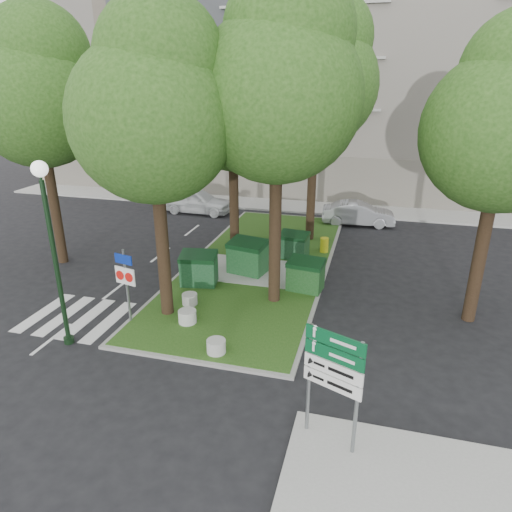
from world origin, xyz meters
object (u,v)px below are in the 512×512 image
(tree_street_left, at_px, (38,89))
(dumpster_d, at_px, (306,275))
(bollard_left, at_px, (190,299))
(tree_median_far, at_px, (319,72))
(dumpster_c, at_px, (294,245))
(street_lamp, at_px, (51,235))
(tree_median_near_left, at_px, (155,104))
(car_white, at_px, (197,201))
(litter_bin, at_px, (324,245))
(bollard_mid, at_px, (187,316))
(tree_median_near_right, at_px, (281,80))
(tree_median_mid, at_px, (235,105))
(directional_sign, at_px, (334,371))
(car_silver, at_px, (358,214))
(dumpster_a, at_px, (199,269))
(bollard_right, at_px, (216,346))
(dumpster_b, at_px, (248,257))
(tree_street_right, at_px, (509,116))
(traffic_sign_pole, at_px, (126,277))

(tree_street_left, xyz_separation_m, dumpster_d, (11.41, -0.34, -6.91))
(tree_street_left, relative_size, bollard_left, 19.19)
(tree_median_far, distance_m, dumpster_c, 8.19)
(street_lamp, bearing_deg, tree_median_near_left, 47.62)
(dumpster_d, relative_size, car_white, 0.34)
(dumpster_d, distance_m, litter_bin, 4.47)
(bollard_mid, distance_m, car_white, 14.43)
(tree_median_near_right, bearing_deg, tree_median_mid, 123.69)
(tree_median_near_left, bearing_deg, directional_sign, -37.54)
(car_silver, bearing_deg, dumpster_a, 145.77)
(directional_sign, bearing_deg, bollard_right, 166.34)
(tree_median_mid, height_order, directional_sign, tree_median_mid)
(dumpster_a, height_order, car_silver, dumpster_a)
(dumpster_c, height_order, litter_bin, dumpster_c)
(tree_median_near_right, xyz_separation_m, bollard_right, (-1.00, -4.06, -7.65))
(dumpster_b, bearing_deg, litter_bin, 61.14)
(bollard_mid, bearing_deg, tree_street_right, 17.69)
(litter_bin, bearing_deg, traffic_sign_pole, -123.68)
(traffic_sign_pole, distance_m, car_silver, 15.58)
(bollard_left, xyz_separation_m, traffic_sign_pole, (-1.53, -1.69, 1.45))
(litter_bin, bearing_deg, street_lamp, -124.37)
(bollard_left, xyz_separation_m, street_lamp, (-2.83, -3.36, 3.39))
(tree_median_far, distance_m, bollard_left, 12.29)
(tree_street_right, height_order, dumpster_c, tree_street_right)
(tree_median_near_right, bearing_deg, dumpster_b, 128.76)
(dumpster_c, height_order, directional_sign, directional_sign)
(tree_median_near_left, distance_m, dumpster_a, 7.03)
(traffic_sign_pole, height_order, directional_sign, directional_sign)
(street_lamp, relative_size, car_silver, 1.42)
(dumpster_b, distance_m, bollard_right, 6.37)
(tree_street_left, bearing_deg, bollard_mid, -27.18)
(tree_median_near_right, xyz_separation_m, car_white, (-7.66, 10.94, -7.21))
(tree_median_near_left, height_order, dumpster_d, tree_median_near_left)
(bollard_left, relative_size, car_white, 0.13)
(traffic_sign_pole, bearing_deg, tree_street_right, 29.64)
(traffic_sign_pole, relative_size, directional_sign, 0.96)
(directional_sign, bearing_deg, car_white, 143.02)
(tree_street_right, relative_size, dumpster_b, 5.58)
(tree_street_right, bearing_deg, dumpster_b, 168.83)
(dumpster_d, relative_size, directional_sign, 0.53)
(tree_median_near_right, distance_m, tree_street_left, 10.61)
(tree_street_left, bearing_deg, directional_sign, -32.09)
(tree_street_right, distance_m, bollard_left, 12.19)
(tree_street_left, height_order, bollard_mid, tree_street_left)
(dumpster_c, relative_size, dumpster_d, 0.96)
(dumpster_b, bearing_deg, tree_street_left, -163.30)
(dumpster_b, height_order, car_white, dumpster_b)
(tree_median_near_right, distance_m, dumpster_d, 7.39)
(dumpster_b, bearing_deg, car_white, 135.84)
(tree_median_near_left, distance_m, bollard_mid, 7.05)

